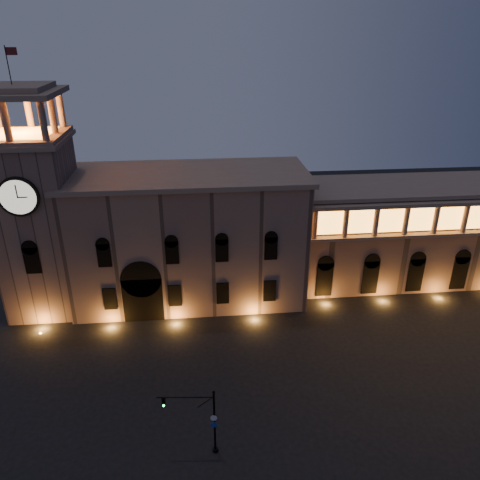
% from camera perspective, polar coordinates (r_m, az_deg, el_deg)
% --- Properties ---
extents(ground, '(160.00, 160.00, 0.00)m').
position_cam_1_polar(ground, '(48.93, -3.28, -19.84)').
color(ground, black).
rests_on(ground, ground).
extents(government_building, '(30.80, 12.80, 17.60)m').
position_cam_1_polar(government_building, '(62.33, -6.29, 0.36)').
color(government_building, '#7B5D51').
rests_on(government_building, ground).
extents(clock_tower, '(9.80, 9.80, 32.40)m').
position_cam_1_polar(clock_tower, '(63.16, -23.42, 2.39)').
color(clock_tower, '#7B5D51').
rests_on(clock_tower, ground).
extents(colonnade_wing, '(40.60, 11.50, 14.50)m').
position_cam_1_polar(colonnade_wing, '(72.54, 21.76, 1.02)').
color(colonnade_wing, brown).
rests_on(colonnade_wing, ground).
extents(traffic_light, '(5.02, 0.78, 6.90)m').
position_cam_1_polar(traffic_light, '(42.85, -4.35, -21.08)').
color(traffic_light, black).
rests_on(traffic_light, ground).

